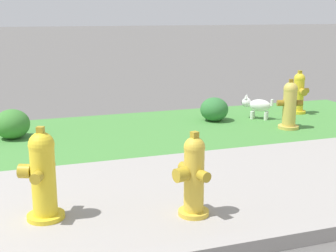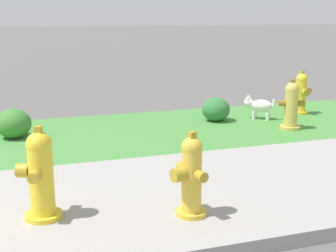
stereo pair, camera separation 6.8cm
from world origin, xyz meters
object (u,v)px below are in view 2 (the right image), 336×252
(fire_hydrant_by_grass_verge, at_px, (41,175))
(small_white_dog, at_px, (259,106))
(fire_hydrant_across_street, at_px, (291,105))
(fire_hydrant_near_corner, at_px, (301,93))
(shrub_bush_near_lamp, at_px, (216,109))
(fire_hydrant_at_driveway, at_px, (191,176))
(shrub_bush_far_verge, at_px, (14,124))

(fire_hydrant_by_grass_verge, relative_size, small_white_dog, 1.82)
(fire_hydrant_by_grass_verge, bearing_deg, fire_hydrant_across_street, -37.10)
(fire_hydrant_by_grass_verge, bearing_deg, small_white_dog, -28.22)
(fire_hydrant_across_street, height_order, fire_hydrant_near_corner, fire_hydrant_across_street)
(small_white_dog, relative_size, shrub_bush_near_lamp, 0.99)
(fire_hydrant_at_driveway, xyz_separation_m, shrub_bush_near_lamp, (1.68, 3.27, -0.17))
(fire_hydrant_near_corner, height_order, shrub_bush_far_verge, fire_hydrant_near_corner)
(fire_hydrant_near_corner, distance_m, shrub_bush_far_verge, 4.72)
(fire_hydrant_across_street, height_order, fire_hydrant_by_grass_verge, fire_hydrant_by_grass_verge)
(fire_hydrant_near_corner, height_order, shrub_bush_near_lamp, fire_hydrant_near_corner)
(fire_hydrant_at_driveway, xyz_separation_m, shrub_bush_far_verge, (-1.42, 3.18, -0.15))
(fire_hydrant_across_street, relative_size, fire_hydrant_by_grass_verge, 0.93)
(fire_hydrant_by_grass_verge, xyz_separation_m, small_white_dog, (3.61, 2.84, -0.16))
(fire_hydrant_at_driveway, bearing_deg, fire_hydrant_across_street, -61.07)
(fire_hydrant_at_driveway, height_order, shrub_bush_far_verge, fire_hydrant_at_driveway)
(fire_hydrant_near_corner, distance_m, small_white_dog, 0.91)
(shrub_bush_near_lamp, distance_m, shrub_bush_far_verge, 3.10)
(fire_hydrant_across_street, xyz_separation_m, fire_hydrant_near_corner, (0.77, 0.90, -0.00))
(fire_hydrant_at_driveway, height_order, shrub_bush_near_lamp, fire_hydrant_at_driveway)
(fire_hydrant_across_street, bearing_deg, fire_hydrant_by_grass_verge, -132.82)
(fire_hydrant_across_street, relative_size, fire_hydrant_near_corner, 1.01)
(fire_hydrant_across_street, distance_m, shrub_bush_far_verge, 4.02)
(fire_hydrant_across_street, height_order, small_white_dog, fire_hydrant_across_street)
(fire_hydrant_by_grass_verge, distance_m, shrub_bush_far_verge, 2.85)
(fire_hydrant_across_street, distance_m, fire_hydrant_at_driveway, 3.51)
(fire_hydrant_by_grass_verge, height_order, shrub_bush_near_lamp, fire_hydrant_by_grass_verge)
(fire_hydrant_across_street, height_order, fire_hydrant_at_driveway, fire_hydrant_across_street)
(fire_hydrant_at_driveway, relative_size, fire_hydrant_near_corner, 1.00)
(fire_hydrant_across_street, xyz_separation_m, fire_hydrant_by_grass_verge, (-3.73, -2.10, 0.03))
(fire_hydrant_across_street, height_order, shrub_bush_near_lamp, fire_hydrant_across_street)
(small_white_dog, bearing_deg, fire_hydrant_across_street, 138.86)
(fire_hydrant_near_corner, height_order, small_white_dog, fire_hydrant_near_corner)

